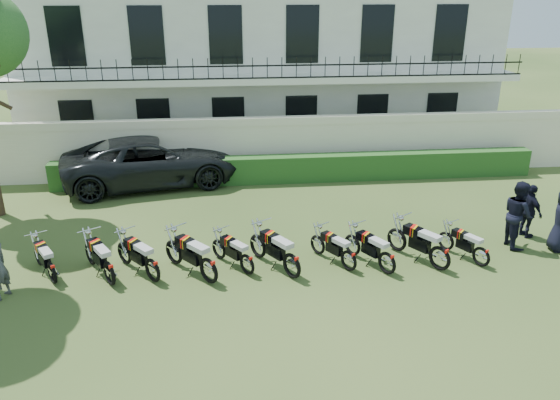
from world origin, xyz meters
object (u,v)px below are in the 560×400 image
Objects in this scene: motorcycle_1 at (109,268)px; motorcycle_9 at (482,252)px; suv at (153,161)px; officer_5 at (529,211)px; motorcycle_3 at (208,265)px; officer_4 at (518,214)px; motorcycle_0 at (51,268)px; motorcycle_2 at (152,265)px; motorcycle_4 at (247,260)px; motorcycle_6 at (349,256)px; motorcycle_5 at (292,260)px; motorcycle_8 at (440,253)px; motorcycle_7 at (387,258)px.

motorcycle_1 reaches higher than motorcycle_9.
officer_5 is (11.40, -5.77, -0.08)m from suv.
officer_4 is (8.59, 1.26, 0.43)m from motorcycle_3.
officer_5 is at bearing 8.50° from motorcycle_9.
motorcycle_2 reaches higher than motorcycle_0.
motorcycle_4 is 0.96× the size of motorcycle_6.
motorcycle_4 is at bearing 86.98° from officer_5.
officer_5 is (7.16, 1.75, 0.28)m from motorcycle_5.
motorcycle_8 is at bearing -40.57° from motorcycle_2.
motorcycle_1 is at bearing -40.46° from motorcycle_0.
motorcycle_2 is 5.91m from motorcycle_7.
motorcycle_4 is (2.35, 0.13, -0.05)m from motorcycle_2.
officer_5 reaches higher than motorcycle_3.
motorcycle_8 is at bearing -32.11° from motorcycle_1.
motorcycle_3 is at bearing 152.21° from motorcycle_9.
motorcycle_4 is at bearing 145.95° from motorcycle_6.
motorcycle_3 reaches higher than motorcycle_7.
motorcycle_3 reaches higher than motorcycle_0.
officer_5 is (2.14, 1.64, 0.38)m from motorcycle_9.
motorcycle_1 is 4.50m from motorcycle_5.
motorcycle_1 is at bearing 84.98° from officer_5.
motorcycle_3 is 0.87× the size of officer_4.
motorcycle_5 is at bearing -51.83° from motorcycle_4.
motorcycle_6 is (3.58, 0.28, -0.09)m from motorcycle_3.
motorcycle_6 is (2.62, -0.06, -0.00)m from motorcycle_4.
motorcycle_0 is 1.04× the size of motorcycle_9.
motorcycle_0 is 12.48m from officer_4.
motorcycle_8 is at bearing -39.68° from motorcycle_3.
motorcycle_1 is 11.08m from officer_4.
motorcycle_5 reaches higher than motorcycle_2.
motorcycle_3 reaches higher than motorcycle_4.
suv is at bearing 86.56° from motorcycle_5.
motorcycle_5 is (5.92, -0.34, 0.08)m from motorcycle_0.
officer_5 is (0.65, 0.53, -0.16)m from officer_4.
suv is at bearing 50.15° from officer_5.
motorcycle_9 is at bearing -31.47° from motorcycle_1.
motorcycle_5 reaches higher than motorcycle_9.
motorcycle_0 is at bearing 147.33° from motorcycle_7.
motorcycle_6 is at bearing 92.01° from officer_5.
motorcycle_1 is 8.35m from motorcycle_8.
motorcycle_0 is 0.87× the size of motorcycle_5.
motorcycle_3 is 7.09m from motorcycle_9.
motorcycle_0 is 0.97× the size of officer_5.
officer_4 is at bearing -132.01° from suv.
motorcycle_3 is (2.42, -0.16, 0.04)m from motorcycle_1.
motorcycle_2 is at bearing 145.90° from motorcycle_8.
suv reaches higher than officer_5.
motorcycle_2 is (1.03, 0.05, -0.00)m from motorcycle_1.
motorcycle_5 is at bearing 147.33° from motorcycle_8.
officer_5 is at bearing -19.11° from motorcycle_5.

